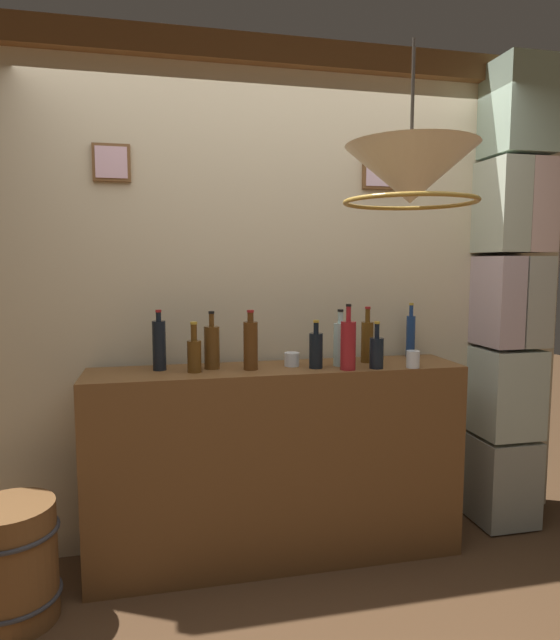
# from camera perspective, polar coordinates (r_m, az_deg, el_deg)

# --- Properties ---
(panelled_rear_partition) EXTENTS (3.67, 0.15, 2.74)m
(panelled_rear_partition) POSITION_cam_1_polar(r_m,az_deg,el_deg) (2.98, -1.34, 3.93)
(panelled_rear_partition) COLOR beige
(panelled_rear_partition) RESTS_ON ground
(stone_pillar) EXTENTS (0.35, 0.37, 2.66)m
(stone_pillar) POSITION_cam_1_polar(r_m,az_deg,el_deg) (3.39, 23.03, 1.82)
(stone_pillar) COLOR gray
(stone_pillar) RESTS_ON ground
(bar_shelf_unit) EXTENTS (1.93, 0.39, 1.03)m
(bar_shelf_unit) POSITION_cam_1_polar(r_m,az_deg,el_deg) (2.90, -0.22, -15.05)
(bar_shelf_unit) COLOR brown
(bar_shelf_unit) RESTS_ON ground
(liquor_bottle_rye) EXTENTS (0.07, 0.07, 0.25)m
(liquor_bottle_rye) POSITION_cam_1_polar(r_m,az_deg,el_deg) (2.73, 3.85, -3.14)
(liquor_bottle_rye) COLOR black
(liquor_bottle_rye) RESTS_ON bar_shelf_unit
(liquor_bottle_brandy) EXTENTS (0.07, 0.07, 0.25)m
(liquor_bottle_brandy) POSITION_cam_1_polar(r_m,az_deg,el_deg) (2.66, -9.12, -3.58)
(liquor_bottle_brandy) COLOR #5B3913
(liquor_bottle_brandy) RESTS_ON bar_shelf_unit
(liquor_bottle_bourbon) EXTENTS (0.07, 0.07, 0.24)m
(liquor_bottle_bourbon) POSITION_cam_1_polar(r_m,az_deg,el_deg) (2.77, 10.24, -3.33)
(liquor_bottle_bourbon) COLOR black
(liquor_bottle_bourbon) RESTS_ON bar_shelf_unit
(liquor_bottle_gin) EXTENTS (0.07, 0.07, 0.30)m
(liquor_bottle_gin) POSITION_cam_1_polar(r_m,az_deg,el_deg) (2.92, 9.27, -2.18)
(liquor_bottle_gin) COLOR brown
(liquor_bottle_gin) RESTS_ON bar_shelf_unit
(liquor_bottle_mezcal) EXTENTS (0.08, 0.08, 0.29)m
(liquor_bottle_mezcal) POSITION_cam_1_polar(r_m,az_deg,el_deg) (2.73, -7.27, -2.82)
(liquor_bottle_mezcal) COLOR #573615
(liquor_bottle_mezcal) RESTS_ON bar_shelf_unit
(liquor_bottle_scotch) EXTENTS (0.07, 0.07, 0.30)m
(liquor_bottle_scotch) POSITION_cam_1_polar(r_m,az_deg,el_deg) (2.73, -12.74, -2.57)
(liquor_bottle_scotch) COLOR black
(liquor_bottle_scotch) RESTS_ON bar_shelf_unit
(liquor_bottle_amaro) EXTENTS (0.07, 0.07, 0.30)m
(liquor_bottle_amaro) POSITION_cam_1_polar(r_m,az_deg,el_deg) (2.80, 6.42, -2.46)
(liquor_bottle_amaro) COLOR #ADD1CD
(liquor_bottle_amaro) RESTS_ON bar_shelf_unit
(liquor_bottle_sherry) EXTENTS (0.05, 0.05, 0.31)m
(liquor_bottle_sherry) POSITION_cam_1_polar(r_m,az_deg,el_deg) (3.13, 13.73, -1.55)
(liquor_bottle_sherry) COLOR navy
(liquor_bottle_sherry) RESTS_ON bar_shelf_unit
(liquor_bottle_vermouth) EXTENTS (0.08, 0.08, 0.33)m
(liquor_bottle_vermouth) POSITION_cam_1_polar(r_m,az_deg,el_deg) (2.70, 7.27, -2.60)
(liquor_bottle_vermouth) COLOR maroon
(liquor_bottle_vermouth) RESTS_ON bar_shelf_unit
(liquor_bottle_whiskey) EXTENTS (0.07, 0.07, 0.30)m
(liquor_bottle_whiskey) POSITION_cam_1_polar(r_m,az_deg,el_deg) (2.69, -3.15, -2.61)
(liquor_bottle_whiskey) COLOR #593315
(liquor_bottle_whiskey) RESTS_ON bar_shelf_unit
(glass_tumbler_rocks) EXTENTS (0.07, 0.07, 0.09)m
(glass_tumbler_rocks) POSITION_cam_1_polar(r_m,az_deg,el_deg) (2.83, 13.97, -4.07)
(glass_tumbler_rocks) COLOR silver
(glass_tumbler_rocks) RESTS_ON bar_shelf_unit
(glass_tumbler_highball) EXTENTS (0.08, 0.08, 0.07)m
(glass_tumbler_highball) POSITION_cam_1_polar(r_m,az_deg,el_deg) (2.79, 1.27, -4.20)
(glass_tumbler_highball) COLOR silver
(glass_tumbler_highball) RESTS_ON bar_shelf_unit
(pendant_lamp) EXTENTS (0.47, 0.47, 0.56)m
(pendant_lamp) POSITION_cam_1_polar(r_m,az_deg,el_deg) (1.99, 13.74, 14.61)
(pendant_lamp) COLOR #EFE5C6
(wooden_barrel) EXTENTS (0.40, 0.40, 0.53)m
(wooden_barrel) POSITION_cam_1_polar(r_m,az_deg,el_deg) (2.80, -26.65, -22.16)
(wooden_barrel) COLOR brown
(wooden_barrel) RESTS_ON ground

